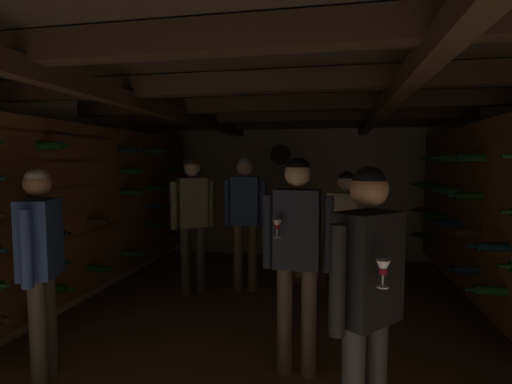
% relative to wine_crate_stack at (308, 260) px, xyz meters
% --- Properties ---
extents(ground_plane, '(8.40, 8.40, 0.00)m').
position_rel_wine_crate_stack_xyz_m(ground_plane, '(-0.26, -1.79, -0.30)').
color(ground_plane, '#8C7051').
extents(room_shell, '(4.72, 6.52, 2.41)m').
position_rel_wine_crate_stack_xyz_m(room_shell, '(-0.27, -1.52, 1.13)').
color(room_shell, beige).
rests_on(room_shell, ground_plane).
extents(wine_crate_stack, '(0.52, 0.35, 0.60)m').
position_rel_wine_crate_stack_xyz_m(wine_crate_stack, '(0.00, 0.00, 0.00)').
color(wine_crate_stack, brown).
rests_on(wine_crate_stack, ground_plane).
extents(display_bottle, '(0.08, 0.08, 0.35)m').
position_rel_wine_crate_stack_xyz_m(display_bottle, '(-0.07, -0.02, 0.44)').
color(display_bottle, '#143819').
rests_on(display_bottle, wine_crate_stack).
extents(person_host_center, '(0.54, 0.33, 1.69)m').
position_rel_wine_crate_stack_xyz_m(person_host_center, '(0.07, -2.41, 0.72)').
color(person_host_center, brown).
rests_on(person_host_center, ground_plane).
extents(person_guest_far_left, '(0.46, 0.44, 1.69)m').
position_rel_wine_crate_stack_xyz_m(person_guest_far_left, '(-1.38, -0.79, 0.73)').
color(person_guest_far_left, '#4C473D').
rests_on(person_guest_far_left, ground_plane).
extents(person_guest_near_right, '(0.39, 0.45, 1.63)m').
position_rel_wine_crate_stack_xyz_m(person_guest_near_right, '(0.52, -3.28, 0.68)').
color(person_guest_near_right, '#2D2D33').
rests_on(person_guest_near_right, ground_plane).
extents(person_guest_near_left, '(0.40, 0.51, 1.61)m').
position_rel_wine_crate_stack_xyz_m(person_guest_near_left, '(-1.78, -2.88, 0.67)').
color(person_guest_near_left, '#4C473D').
rests_on(person_guest_near_left, ground_plane).
extents(person_guest_far_right, '(0.50, 0.34, 1.55)m').
position_rel_wine_crate_stack_xyz_m(person_guest_far_right, '(0.47, -1.15, 0.63)').
color(person_guest_far_right, '#4C473D').
rests_on(person_guest_far_right, ground_plane).
extents(person_guest_rear_center, '(0.54, 0.26, 1.71)m').
position_rel_wine_crate_stack_xyz_m(person_guest_rear_center, '(-0.76, -0.55, 0.74)').
color(person_guest_rear_center, brown).
rests_on(person_guest_rear_center, ground_plane).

